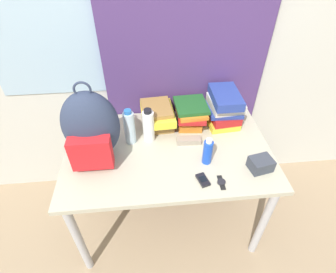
% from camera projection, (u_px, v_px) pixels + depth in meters
% --- Properties ---
extents(ground_plane, '(12.00, 12.00, 0.00)m').
position_uv_depth(ground_plane, '(174.00, 265.00, 1.79)').
color(ground_plane, '#9E8466').
extents(wall_back, '(6.00, 0.06, 2.50)m').
position_uv_depth(wall_back, '(160.00, 35.00, 1.62)').
color(wall_back, beige).
rests_on(wall_back, ground_plane).
extents(curtain_blue, '(1.06, 0.04, 2.50)m').
position_uv_depth(curtain_blue, '(187.00, 38.00, 1.59)').
color(curtain_blue, '#4C336B').
rests_on(curtain_blue, ground_plane).
extents(desk, '(1.25, 0.78, 0.73)m').
position_uv_depth(desk, '(168.00, 159.00, 1.66)').
color(desk, '#B7B299').
rests_on(desk, ground_plane).
extents(backpack, '(0.32, 0.27, 0.49)m').
position_uv_depth(backpack, '(91.00, 128.00, 1.43)').
color(backpack, '#2D3851').
rests_on(backpack, desk).
extents(book_stack_left, '(0.22, 0.29, 0.15)m').
position_uv_depth(book_stack_left, '(158.00, 116.00, 1.72)').
color(book_stack_left, olive).
rests_on(book_stack_left, desk).
extents(book_stack_center, '(0.22, 0.29, 0.16)m').
position_uv_depth(book_stack_center, '(190.00, 113.00, 1.74)').
color(book_stack_center, orange).
rests_on(book_stack_center, desk).
extents(book_stack_right, '(0.24, 0.29, 0.23)m').
position_uv_depth(book_stack_right, '(224.00, 108.00, 1.74)').
color(book_stack_right, yellow).
rests_on(book_stack_right, desk).
extents(water_bottle, '(0.07, 0.07, 0.24)m').
position_uv_depth(water_bottle, '(130.00, 127.00, 1.58)').
color(water_bottle, silver).
rests_on(water_bottle, desk).
extents(sports_bottle, '(0.07, 0.07, 0.23)m').
position_uv_depth(sports_bottle, '(149.00, 126.00, 1.60)').
color(sports_bottle, white).
rests_on(sports_bottle, desk).
extents(sunscreen_bottle, '(0.05, 0.05, 0.17)m').
position_uv_depth(sunscreen_bottle, '(208.00, 152.00, 1.47)').
color(sunscreen_bottle, blue).
rests_on(sunscreen_bottle, desk).
extents(cell_phone, '(0.07, 0.10, 0.02)m').
position_uv_depth(cell_phone, '(203.00, 180.00, 1.41)').
color(cell_phone, black).
rests_on(cell_phone, desk).
extents(sunglasses_case, '(0.15, 0.06, 0.04)m').
position_uv_depth(sunglasses_case, '(189.00, 140.00, 1.64)').
color(sunglasses_case, gray).
rests_on(sunglasses_case, desk).
extents(camera_pouch, '(0.14, 0.12, 0.07)m').
position_uv_depth(camera_pouch, '(261.00, 164.00, 1.46)').
color(camera_pouch, '#383D47').
rests_on(camera_pouch, desk).
extents(wristwatch, '(0.04, 0.10, 0.01)m').
position_uv_depth(wristwatch, '(221.00, 182.00, 1.40)').
color(wristwatch, black).
rests_on(wristwatch, desk).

